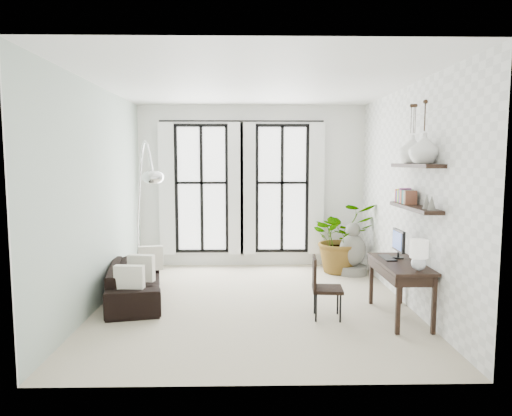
{
  "coord_description": "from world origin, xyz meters",
  "views": [
    {
      "loc": [
        -0.1,
        -6.6,
        2.12
      ],
      "look_at": [
        0.04,
        0.3,
        1.4
      ],
      "focal_mm": 32.0,
      "sensor_mm": 36.0,
      "label": 1
    }
  ],
  "objects_px": {
    "desk_chair": "(322,283)",
    "buddha": "(353,253)",
    "arc_lamp": "(144,179)",
    "plant": "(341,237)",
    "desk": "(401,267)",
    "sofa": "(135,282)"
  },
  "relations": [
    {
      "from": "arc_lamp",
      "to": "desk_chair",
      "type": "bearing_deg",
      "value": -24.49
    },
    {
      "from": "plant",
      "to": "buddha",
      "type": "distance_m",
      "value": 0.36
    },
    {
      "from": "plant",
      "to": "desk_chair",
      "type": "xyz_separation_m",
      "value": [
        -0.78,
        -2.53,
        -0.19
      ]
    },
    {
      "from": "desk",
      "to": "buddha",
      "type": "xyz_separation_m",
      "value": [
        -0.08,
        2.43,
        -0.31
      ]
    },
    {
      "from": "desk_chair",
      "to": "buddha",
      "type": "xyz_separation_m",
      "value": [
        0.96,
        2.35,
        -0.07
      ]
    },
    {
      "from": "desk_chair",
      "to": "buddha",
      "type": "relative_size",
      "value": 0.86
    },
    {
      "from": "plant",
      "to": "arc_lamp",
      "type": "relative_size",
      "value": 0.55
    },
    {
      "from": "sofa",
      "to": "plant",
      "type": "height_order",
      "value": "plant"
    },
    {
      "from": "plant",
      "to": "desk_chair",
      "type": "distance_m",
      "value": 2.65
    },
    {
      "from": "arc_lamp",
      "to": "buddha",
      "type": "relative_size",
      "value": 2.49
    },
    {
      "from": "sofa",
      "to": "desk_chair",
      "type": "xyz_separation_m",
      "value": [
        2.7,
        -0.84,
        0.2
      ]
    },
    {
      "from": "plant",
      "to": "desk",
      "type": "bearing_deg",
      "value": -84.27
    },
    {
      "from": "desk",
      "to": "buddha",
      "type": "relative_size",
      "value": 1.33
    },
    {
      "from": "sofa",
      "to": "desk",
      "type": "relative_size",
      "value": 1.47
    },
    {
      "from": "buddha",
      "to": "plant",
      "type": "bearing_deg",
      "value": 135.41
    },
    {
      "from": "sofa",
      "to": "buddha",
      "type": "height_order",
      "value": "buddha"
    },
    {
      "from": "arc_lamp",
      "to": "buddha",
      "type": "distance_m",
      "value": 4.01
    },
    {
      "from": "sofa",
      "to": "arc_lamp",
      "type": "xyz_separation_m",
      "value": [
        0.1,
        0.35,
        1.55
      ]
    },
    {
      "from": "buddha",
      "to": "desk_chair",
      "type": "bearing_deg",
      "value": -112.24
    },
    {
      "from": "sofa",
      "to": "plant",
      "type": "distance_m",
      "value": 3.89
    },
    {
      "from": "buddha",
      "to": "arc_lamp",
      "type": "bearing_deg",
      "value": -161.87
    },
    {
      "from": "desk_chair",
      "to": "desk",
      "type": "bearing_deg",
      "value": 0.66
    }
  ]
}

